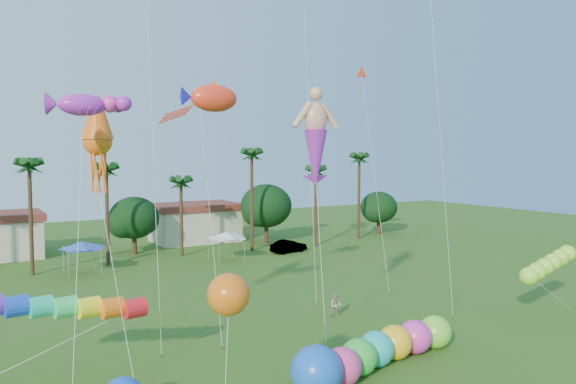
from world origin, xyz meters
TOP-DOWN VIEW (x-y plane):
  - tree_line at (3.57, 44.00)m, footprint 69.46×8.91m
  - buildings_row at (-3.09, 50.00)m, footprint 35.00×7.00m
  - tent_row at (-6.00, 36.33)m, footprint 31.00×4.00m
  - car_b at (16.07, 37.01)m, footprint 4.52×2.27m
  - spectator_b at (6.16, 14.04)m, footprint 1.01×1.00m
  - caterpillar_inflatable at (2.24, 5.37)m, footprint 11.77×4.30m
  - rainbow_tube at (-10.12, 11.07)m, footprint 9.84×2.31m
  - green_worm at (15.90, 6.34)m, footprint 9.16×2.54m
  - orange_ball_kite at (-7.36, 1.79)m, footprint 1.57×1.57m
  - merman_kite at (2.53, 11.09)m, footprint 2.65×4.22m
  - fish_kite at (-1.54, 16.55)m, footprint 4.87×5.83m
  - squid_kite at (-9.28, 13.80)m, footprint 2.17×6.06m
  - lobster_kite at (-10.53, 10.91)m, footprint 4.26×5.40m
  - delta_kite_red at (14.07, 21.50)m, footprint 1.35×4.92m

SIDE VIEW (x-z plane):
  - car_b at x=16.07m, z-range 0.00..1.42m
  - spectator_b at x=6.16m, z-range 0.00..1.65m
  - caterpillar_inflatable at x=2.24m, z-range -0.19..2.21m
  - buildings_row at x=-3.09m, z-range 0.00..4.00m
  - tent_row at x=-6.00m, z-range 2.45..3.05m
  - green_worm at x=15.90m, z-range 1.25..5.16m
  - rainbow_tube at x=-10.12m, z-range 1.46..5.40m
  - tree_line at x=3.57m, z-range -1.22..9.78m
  - orange_ball_kite at x=-7.36m, z-range 2.63..9.45m
  - squid_kite at x=-9.28m, z-range 4.67..18.84m
  - merman_kite at x=2.53m, z-range 4.52..19.01m
  - lobster_kite at x=-10.53m, z-range 6.31..20.41m
  - fish_kite at x=-1.54m, z-range 6.80..22.35m
  - delta_kite_red at x=14.07m, z-range 8.32..26.79m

